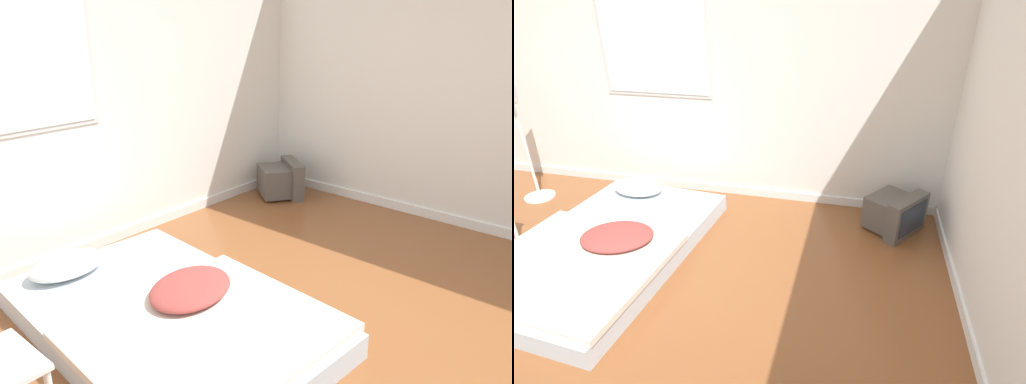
% 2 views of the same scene
% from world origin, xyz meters
% --- Properties ---
extents(wall_back, '(7.44, 0.08, 2.60)m').
position_xyz_m(wall_back, '(-0.01, 2.50, 1.29)').
color(wall_back, white).
rests_on(wall_back, ground_plane).
extents(mattress_bed, '(1.45, 2.16, 0.30)m').
position_xyz_m(mattress_bed, '(-0.29, 1.11, 0.11)').
color(mattress_bed, silver).
rests_on(mattress_bed, ground_plane).
extents(crt_tv, '(0.59, 0.60, 0.38)m').
position_xyz_m(crt_tv, '(2.09, 2.09, 0.18)').
color(crt_tv, '#56514C').
rests_on(crt_tv, ground_plane).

